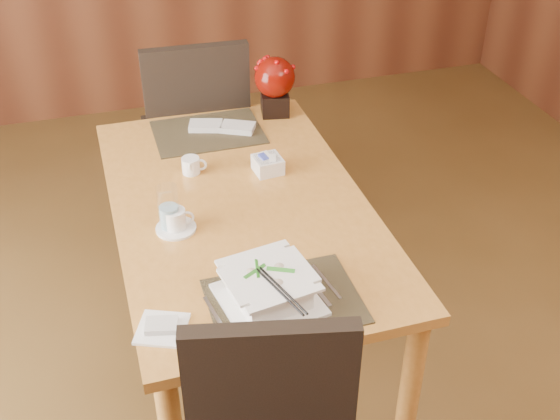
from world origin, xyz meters
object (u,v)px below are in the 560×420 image
object	(u,v)px
dining_table	(241,224)
coffee_cup	(175,221)
creamer_jug	(191,165)
far_chair	(197,128)
soup_setting	(269,289)
sugar_caddy	(268,165)
water_glass	(169,208)
berry_decor	(275,83)
bread_plate	(162,329)

from	to	relation	value
dining_table	coffee_cup	size ratio (longest dim) A/B	10.78
creamer_jug	far_chair	size ratio (longest dim) A/B	0.08
soup_setting	creamer_jug	world-z (taller)	soup_setting
sugar_caddy	creamer_jug	bearing A→B (deg)	164.74
soup_setting	water_glass	world-z (taller)	water_glass
coffee_cup	water_glass	distance (m)	0.05
soup_setting	dining_table	bearing A→B (deg)	75.88
berry_decor	bread_plate	distance (m)	1.40
bread_plate	sugar_caddy	bearing A→B (deg)	54.56
dining_table	soup_setting	distance (m)	0.56
soup_setting	bread_plate	size ratio (longest dim) A/B	2.30
coffee_cup	far_chair	xyz separation A→B (m)	(0.26, 0.99, -0.19)
water_glass	creamer_jug	distance (m)	0.37
berry_decor	far_chair	bearing A→B (deg)	140.91
berry_decor	far_chair	distance (m)	0.51
sugar_caddy	far_chair	size ratio (longest dim) A/B	0.10
creamer_jug	sugar_caddy	distance (m)	0.30
far_chair	sugar_caddy	bearing A→B (deg)	104.44
far_chair	coffee_cup	bearing A→B (deg)	78.21
coffee_cup	far_chair	size ratio (longest dim) A/B	0.13
berry_decor	bread_plate	world-z (taller)	berry_decor
sugar_caddy	far_chair	bearing A→B (deg)	101.70
coffee_cup	bread_plate	world-z (taller)	coffee_cup
dining_table	creamer_jug	bearing A→B (deg)	116.63
berry_decor	far_chair	size ratio (longest dim) A/B	0.25
creamer_jug	sugar_caddy	xyz separation A→B (m)	(0.29, -0.08, -0.00)
coffee_cup	far_chair	distance (m)	1.04
far_chair	water_glass	bearing A→B (deg)	77.15
coffee_cup	sugar_caddy	world-z (taller)	coffee_cup
creamer_jug	bread_plate	bearing A→B (deg)	-90.77
berry_decor	bread_plate	bearing A→B (deg)	-119.90
soup_setting	berry_decor	xyz separation A→B (m)	(0.37, 1.18, 0.09)
water_glass	bread_plate	size ratio (longest dim) A/B	1.22
creamer_jug	sugar_caddy	bearing A→B (deg)	0.44
sugar_caddy	berry_decor	size ratio (longest dim) A/B	0.39
soup_setting	bread_plate	distance (m)	0.33
soup_setting	water_glass	distance (m)	0.51
creamer_jug	far_chair	xyz separation A→B (m)	(0.14, 0.64, -0.19)
dining_table	bread_plate	bearing A→B (deg)	-123.32
coffee_cup	far_chair	world-z (taller)	far_chair
soup_setting	creamer_jug	bearing A→B (deg)	86.61
coffee_cup	bread_plate	size ratio (longest dim) A/B	1.01
coffee_cup	bread_plate	distance (m)	0.49
soup_setting	sugar_caddy	distance (m)	0.75
creamer_jug	coffee_cup	bearing A→B (deg)	-93.29
berry_decor	creamer_jug	bearing A→B (deg)	-139.42
water_glass	sugar_caddy	size ratio (longest dim) A/B	1.63
sugar_caddy	dining_table	bearing A→B (deg)	-131.47
creamer_jug	berry_decor	bearing A→B (deg)	56.28
berry_decor	soup_setting	bearing A→B (deg)	-107.28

